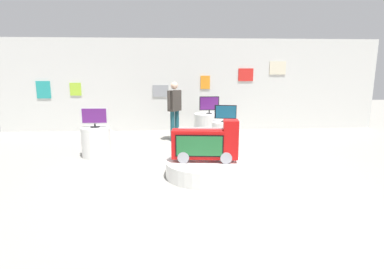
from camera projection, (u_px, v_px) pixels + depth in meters
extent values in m
plane|color=gray|center=(208.00, 182.00, 5.60)|extent=(30.00, 30.00, 0.00)
cube|color=silver|center=(191.00, 85.00, 10.18)|extent=(12.33, 0.10, 2.95)
cube|color=teal|center=(43.00, 90.00, 9.85)|extent=(0.44, 0.02, 0.54)
cube|color=#9ECC33|center=(76.00, 89.00, 9.91)|extent=(0.35, 0.02, 0.40)
cube|color=red|center=(246.00, 75.00, 10.16)|extent=(0.49, 0.02, 0.40)
cube|color=gray|center=(161.00, 91.00, 10.09)|extent=(0.51, 0.02, 0.37)
cube|color=orange|center=(205.00, 82.00, 10.13)|extent=(0.31, 0.02, 0.42)
cube|color=beige|center=(278.00, 68.00, 10.18)|extent=(0.54, 0.02, 0.42)
cylinder|color=silver|center=(205.00, 169.00, 5.85)|extent=(1.45, 1.45, 0.30)
cylinder|color=gray|center=(184.00, 155.00, 5.82)|extent=(0.25, 0.37, 0.21)
cylinder|color=gray|center=(226.00, 156.00, 5.78)|extent=(0.25, 0.37, 0.21)
cube|color=#B70F0F|center=(205.00, 144.00, 5.75)|extent=(1.24, 0.43, 0.53)
cube|color=#B70F0F|center=(231.00, 125.00, 5.66)|extent=(0.30, 0.33, 0.19)
cube|color=black|center=(199.00, 146.00, 5.60)|extent=(0.86, 0.11, 0.40)
cube|color=#1E5B2D|center=(199.00, 146.00, 5.60)|extent=(0.82, 0.11, 0.36)
cube|color=#B2B2B7|center=(205.00, 128.00, 5.69)|extent=(0.97, 0.14, 0.02)
cylinder|color=silver|center=(225.00, 135.00, 7.91)|extent=(0.68, 0.68, 0.69)
cylinder|color=black|center=(225.00, 121.00, 7.84)|extent=(0.20, 0.20, 0.02)
cylinder|color=black|center=(225.00, 120.00, 7.83)|extent=(0.04, 0.04, 0.06)
cube|color=black|center=(225.00, 112.00, 7.79)|extent=(0.54, 0.16, 0.34)
cube|color=navy|center=(226.00, 112.00, 7.77)|extent=(0.49, 0.12, 0.31)
cylinder|color=silver|center=(209.00, 125.00, 9.38)|extent=(0.89, 0.89, 0.69)
cylinder|color=black|center=(209.00, 113.00, 9.30)|extent=(0.17, 0.17, 0.02)
cylinder|color=black|center=(209.00, 112.00, 9.29)|extent=(0.04, 0.04, 0.08)
cube|color=black|center=(209.00, 103.00, 9.24)|extent=(0.59, 0.06, 0.41)
cube|color=#561E6B|center=(209.00, 103.00, 9.22)|extent=(0.54, 0.04, 0.36)
cylinder|color=silver|center=(96.00, 142.00, 7.14)|extent=(0.64, 0.64, 0.69)
cylinder|color=black|center=(95.00, 127.00, 7.07)|extent=(0.21, 0.21, 0.02)
cylinder|color=black|center=(95.00, 125.00, 7.06)|extent=(0.04, 0.04, 0.07)
cube|color=silver|center=(94.00, 116.00, 7.02)|extent=(0.59, 0.05, 0.36)
cube|color=#561E6B|center=(94.00, 116.00, 7.00)|extent=(0.54, 0.02, 0.32)
cylinder|color=#194751|center=(177.00, 125.00, 8.89)|extent=(0.12, 0.12, 0.84)
cylinder|color=#194751|center=(173.00, 126.00, 8.73)|extent=(0.12, 0.12, 0.84)
cube|color=#38332D|center=(174.00, 101.00, 8.67)|extent=(0.40, 0.42, 0.57)
sphere|color=beige|center=(174.00, 86.00, 8.58)|extent=(0.20, 0.20, 0.20)
cylinder|color=#38332D|center=(180.00, 99.00, 8.85)|extent=(0.08, 0.08, 0.51)
cylinder|color=#38332D|center=(169.00, 100.00, 8.47)|extent=(0.08, 0.08, 0.51)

